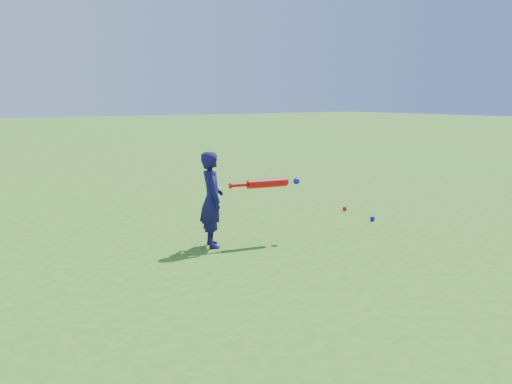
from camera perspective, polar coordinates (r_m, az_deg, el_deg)
ground at (r=6.12m, az=-10.70°, el=-5.19°), size 80.00×80.00×0.00m
child at (r=5.86m, az=-4.45°, el=-0.75°), size 0.33×0.42×0.99m
ground_ball_red at (r=7.87m, az=8.85°, el=-1.63°), size 0.06×0.06×0.06m
ground_ball_blue at (r=7.28m, az=11.57°, el=-2.62°), size 0.06×0.06×0.06m
bat_swing at (r=6.04m, az=1.37°, el=0.90°), size 0.81×0.19×0.09m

